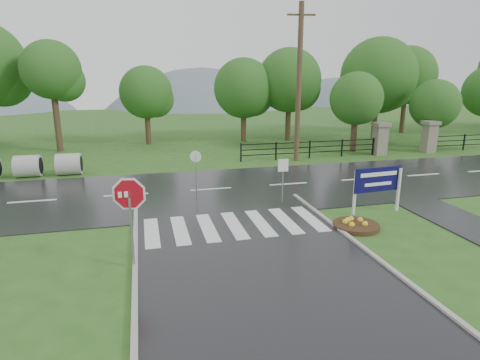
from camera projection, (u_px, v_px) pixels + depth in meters
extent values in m
plane|color=#2D5B1E|center=(279.00, 297.00, 10.15)|extent=(120.00, 120.00, 0.00)
cube|color=black|center=(211.00, 190.00, 19.53)|extent=(90.00, 8.00, 0.04)
cube|color=#2A2A2D|center=(449.00, 217.00, 15.88)|extent=(2.20, 11.00, 0.04)
cube|color=silver|center=(152.00, 232.00, 14.13)|extent=(0.50, 2.80, 0.02)
cube|color=silver|center=(180.00, 230.00, 14.36)|extent=(0.50, 2.80, 0.02)
cube|color=silver|center=(208.00, 227.00, 14.59)|extent=(0.50, 2.80, 0.02)
cube|color=silver|center=(234.00, 225.00, 14.83)|extent=(0.50, 2.80, 0.02)
cube|color=silver|center=(260.00, 223.00, 15.06)|extent=(0.50, 2.80, 0.02)
cube|color=silver|center=(285.00, 220.00, 15.29)|extent=(0.50, 2.80, 0.02)
cube|color=silver|center=(310.00, 218.00, 15.52)|extent=(0.50, 2.80, 0.02)
cube|color=gray|center=(380.00, 140.00, 27.93)|extent=(0.80, 0.80, 2.00)
cube|color=#6B6659|center=(381.00, 124.00, 27.65)|extent=(1.00, 1.00, 0.24)
cube|color=gray|center=(429.00, 138.00, 28.87)|extent=(0.80, 0.80, 2.00)
cube|color=#6B6659|center=(431.00, 123.00, 28.58)|extent=(1.00, 1.00, 0.24)
cube|color=black|center=(309.00, 152.00, 26.87)|extent=(9.50, 0.05, 0.05)
cube|color=black|center=(310.00, 147.00, 26.78)|extent=(9.50, 0.05, 0.05)
cube|color=black|center=(310.00, 142.00, 26.69)|extent=(9.50, 0.05, 0.05)
cube|color=black|center=(241.00, 153.00, 25.71)|extent=(0.08, 0.08, 1.20)
cube|color=black|center=(373.00, 146.00, 27.92)|extent=(0.08, 0.08, 1.20)
cube|color=black|center=(434.00, 144.00, 29.08)|extent=(0.08, 0.08, 1.20)
sphere|color=slate|center=(204.00, 196.00, 77.42)|extent=(48.00, 48.00, 48.00)
sphere|color=slate|center=(338.00, 166.00, 82.83)|extent=(36.00, 36.00, 36.00)
cylinder|color=#9E9B93|center=(28.00, 166.00, 21.92)|extent=(1.30, 1.20, 1.20)
cylinder|color=#9E9B93|center=(69.00, 164.00, 22.41)|extent=(1.30, 1.20, 1.20)
cube|color=#939399|center=(132.00, 233.00, 11.42)|extent=(0.06, 0.06, 2.14)
cylinder|color=white|center=(129.00, 194.00, 11.13)|extent=(1.26, 0.28, 1.28)
cylinder|color=#AD0C1C|center=(129.00, 194.00, 11.12)|extent=(1.10, 0.26, 1.12)
cube|color=silver|center=(355.00, 193.00, 15.89)|extent=(0.10, 0.10, 1.80)
cube|color=silver|center=(399.00, 190.00, 16.35)|extent=(0.10, 0.10, 1.80)
cube|color=#0B0A42|center=(378.00, 179.00, 16.00)|extent=(2.16, 0.24, 0.99)
cube|color=white|center=(379.00, 174.00, 15.91)|extent=(1.71, 0.16, 0.16)
cube|color=white|center=(378.00, 184.00, 16.01)|extent=(1.26, 0.12, 0.14)
cylinder|color=#332111|center=(356.00, 226.00, 14.69)|extent=(1.67, 1.67, 0.17)
cube|color=#939399|center=(283.00, 183.00, 17.19)|extent=(0.04, 0.04, 1.88)
cube|color=white|center=(283.00, 165.00, 16.97)|extent=(0.45, 0.05, 0.54)
cylinder|color=#939399|center=(196.00, 177.00, 17.95)|extent=(0.06, 0.06, 2.05)
cylinder|color=white|center=(196.00, 156.00, 17.70)|extent=(0.49, 0.18, 0.51)
cylinder|color=#473523|center=(299.00, 85.00, 25.00)|extent=(0.32, 0.32, 9.67)
cube|color=brown|center=(301.00, 15.00, 23.96)|extent=(1.71, 0.40, 0.11)
cylinder|color=#3D2B1C|center=(354.00, 130.00, 28.91)|extent=(0.47, 0.47, 3.18)
sphere|color=#23581B|center=(356.00, 98.00, 28.35)|extent=(3.74, 3.74, 3.74)
cylinder|color=#3D2B1C|center=(432.00, 130.00, 30.49)|extent=(0.43, 0.43, 2.76)
sphere|color=#23581B|center=(435.00, 104.00, 30.00)|extent=(3.65, 3.65, 3.65)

